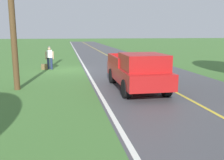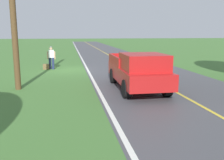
# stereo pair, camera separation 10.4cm
# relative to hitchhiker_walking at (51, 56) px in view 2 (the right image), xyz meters

# --- Properties ---
(ground_plane) EXTENTS (200.00, 200.00, 0.00)m
(ground_plane) POSITION_rel_hitchhiker_walking_xyz_m (-1.32, 0.72, -0.98)
(ground_plane) COLOR #427033
(road_surface) EXTENTS (7.45, 120.00, 0.00)m
(road_surface) POSITION_rel_hitchhiker_walking_xyz_m (-6.22, 0.72, -0.98)
(road_surface) COLOR #47474C
(road_surface) RESTS_ON ground
(lane_edge_line) EXTENTS (0.16, 117.60, 0.00)m
(lane_edge_line) POSITION_rel_hitchhiker_walking_xyz_m (-2.68, 0.72, -0.98)
(lane_edge_line) COLOR silver
(lane_edge_line) RESTS_ON ground
(lane_centre_line) EXTENTS (0.14, 117.60, 0.00)m
(lane_centre_line) POSITION_rel_hitchhiker_walking_xyz_m (-6.22, 0.72, -0.98)
(lane_centre_line) COLOR gold
(lane_centre_line) RESTS_ON ground
(hitchhiker_walking) EXTENTS (0.62, 0.51, 1.75)m
(hitchhiker_walking) POSITION_rel_hitchhiker_walking_xyz_m (0.00, 0.00, 0.00)
(hitchhiker_walking) COLOR navy
(hitchhiker_walking) RESTS_ON ground
(suitcase_carried) EXTENTS (0.48, 0.24, 0.42)m
(suitcase_carried) POSITION_rel_hitchhiker_walking_xyz_m (0.41, 0.12, -0.77)
(suitcase_carried) COLOR brown
(suitcase_carried) RESTS_ON ground
(pickup_truck_passing) EXTENTS (2.13, 5.41, 1.82)m
(pickup_truck_passing) POSITION_rel_hitchhiker_walking_xyz_m (-4.60, 7.96, -0.01)
(pickup_truck_passing) COLOR #B21919
(pickup_truck_passing) RESTS_ON ground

